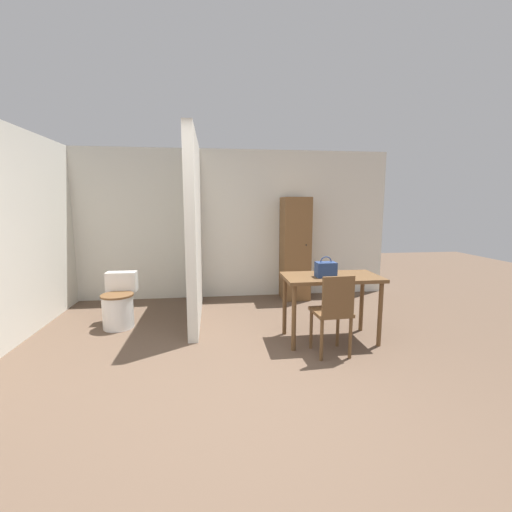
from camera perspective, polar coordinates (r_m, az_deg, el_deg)
name	(u,v)px	position (r m, az deg, el deg)	size (l,w,h in m)	color
ground_plane	(236,408)	(2.98, -3.42, -23.95)	(16.00, 16.00, 0.00)	brown
wall_back	(222,225)	(5.91, -5.75, 5.23)	(5.78, 0.12, 2.50)	silver
wall_left	(8,235)	(4.77, -36.02, 2.79)	(0.12, 4.34, 2.50)	silver
partition_wall	(195,229)	(4.86, -10.20, 4.39)	(0.12, 2.00, 2.50)	silver
dining_table	(331,284)	(4.09, 12.41, -4.63)	(1.11, 0.60, 0.78)	brown
wooden_chair	(333,311)	(3.72, 12.75, -8.92)	(0.40, 0.40, 0.89)	brown
toilet	(119,304)	(4.88, -21.89, -7.47)	(0.41, 0.56, 0.69)	white
handbag	(326,269)	(3.96, 11.54, -2.18)	(0.23, 0.15, 0.24)	navy
wooden_cabinet	(295,249)	(5.80, 6.52, 1.25)	(0.45, 0.48, 1.71)	brown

